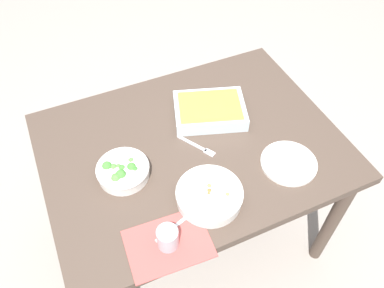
% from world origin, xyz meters
% --- Properties ---
extents(ground_plane, '(6.00, 6.00, 0.00)m').
position_xyz_m(ground_plane, '(0.00, 0.00, 0.00)').
color(ground_plane, '#9E9389').
extents(dining_table, '(1.20, 0.90, 0.74)m').
position_xyz_m(dining_table, '(0.00, 0.00, 0.65)').
color(dining_table, '#4C3D33').
rests_on(dining_table, ground_plane).
extents(placemat, '(0.29, 0.22, 0.00)m').
position_xyz_m(placemat, '(-0.25, -0.37, 0.74)').
color(placemat, '#B24C47').
rests_on(placemat, dining_table).
extents(stew_bowl, '(0.24, 0.24, 0.06)m').
position_xyz_m(stew_bowl, '(-0.05, -0.27, 0.77)').
color(stew_bowl, white).
rests_on(stew_bowl, dining_table).
extents(broccoli_bowl, '(0.20, 0.20, 0.07)m').
position_xyz_m(broccoli_bowl, '(-0.30, -0.04, 0.77)').
color(broccoli_bowl, white).
rests_on(broccoli_bowl, dining_table).
extents(baking_dish, '(0.35, 0.30, 0.06)m').
position_xyz_m(baking_dish, '(0.14, 0.12, 0.77)').
color(baking_dish, silver).
rests_on(baking_dish, dining_table).
extents(drink_cup, '(0.07, 0.07, 0.08)m').
position_xyz_m(drink_cup, '(-0.25, -0.37, 0.78)').
color(drink_cup, '#B2BCC6').
rests_on(drink_cup, dining_table).
extents(side_plate, '(0.22, 0.22, 0.01)m').
position_xyz_m(side_plate, '(0.30, -0.25, 0.75)').
color(side_plate, white).
rests_on(side_plate, dining_table).
extents(spoon_by_stew, '(0.17, 0.07, 0.01)m').
position_xyz_m(spoon_by_stew, '(-0.18, -0.31, 0.74)').
color(spoon_by_stew, silver).
rests_on(spoon_by_stew, dining_table).
extents(fork_on_table, '(0.11, 0.16, 0.01)m').
position_xyz_m(fork_on_table, '(0.02, -0.03, 0.74)').
color(fork_on_table, silver).
rests_on(fork_on_table, dining_table).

